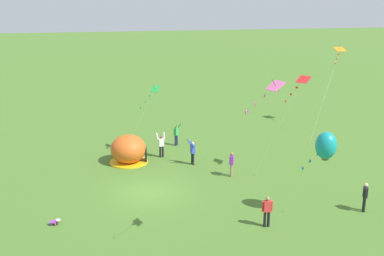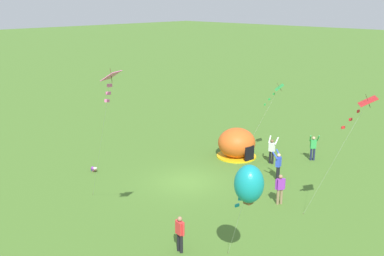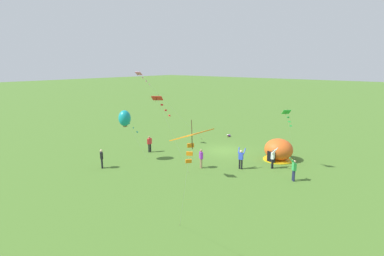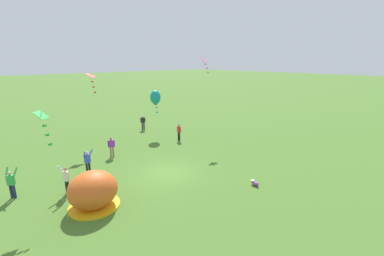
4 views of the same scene
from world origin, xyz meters
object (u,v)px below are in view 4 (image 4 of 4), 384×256
at_px(person_far_back, 179,131).
at_px(kite_teal, 155,97).
at_px(popup_tent, 93,190).
at_px(person_flying_kite, 11,183).
at_px(person_strolling, 111,146).
at_px(kite_green, 43,122).
at_px(person_arms_raised, 88,161).
at_px(toddler_crawling, 254,183).
at_px(person_with_toddler, 143,122).
at_px(kite_red, 91,79).
at_px(person_watching_sky, 66,179).
at_px(kite_pink, 205,64).

relative_size(person_far_back, kite_teal, 0.35).
relative_size(popup_tent, kite_teal, 0.57).
bearing_deg(person_flying_kite, person_strolling, 16.95).
bearing_deg(kite_green, person_arms_raised, 39.12).
relative_size(person_flying_kite, person_far_back, 1.10).
bearing_deg(toddler_crawling, kite_green, 145.90).
relative_size(person_with_toddler, person_strolling, 1.00).
relative_size(popup_tent, person_strolling, 1.63).
xyz_separation_m(toddler_crawling, kite_teal, (2.41, 14.28, 3.96)).
xyz_separation_m(person_far_back, kite_red, (-6.54, 4.78, 5.33)).
bearing_deg(toddler_crawling, person_far_back, 75.59).
relative_size(person_with_toddler, kite_green, 0.32).
bearing_deg(kite_teal, person_with_toddler, 89.73).
bearing_deg(person_far_back, kite_teal, 96.67).
distance_m(person_with_toddler, kite_red, 8.25).
height_order(person_with_toddler, person_strolling, same).
bearing_deg(person_watching_sky, toddler_crawling, -38.38).
height_order(toddler_crawling, person_with_toddler, person_with_toddler).
distance_m(toddler_crawling, person_flying_kite, 14.96).
bearing_deg(popup_tent, person_strolling, 56.23).
distance_m(person_with_toddler, person_arms_raised, 12.33).
distance_m(person_watching_sky, kite_red, 11.34).
height_order(person_arms_raised, person_watching_sky, same).
bearing_deg(kite_pink, toddler_crawling, -118.37).
distance_m(person_with_toddler, person_flying_kite, 16.35).
xyz_separation_m(popup_tent, person_flying_kite, (-3.14, 4.24, 0.00)).
xyz_separation_m(toddler_crawling, kite_green, (-10.20, 6.90, 4.62)).
distance_m(person_arms_raised, person_watching_sky, 2.86).
bearing_deg(popup_tent, kite_red, 65.30).
bearing_deg(kite_red, person_far_back, -36.18).
bearing_deg(kite_pink, person_far_back, 149.06).
height_order(person_arms_raised, kite_pink, kite_pink).
bearing_deg(person_watching_sky, person_with_toddler, 39.25).
distance_m(person_with_toddler, kite_green, 16.61).
bearing_deg(person_flying_kite, toddler_crawling, -37.38).
xyz_separation_m(person_far_back, kite_pink, (2.33, -1.40, 6.69)).
bearing_deg(person_arms_raised, kite_green, -140.88).
distance_m(person_flying_kite, person_strolling, 7.84).
xyz_separation_m(person_flying_kite, person_far_back, (14.68, 1.85, -0.03)).
height_order(person_flying_kite, kite_teal, kite_teal).
bearing_deg(kite_red, person_with_toddler, 11.87).
bearing_deg(kite_pink, popup_tent, -161.32).
bearing_deg(kite_teal, person_strolling, -156.67).
distance_m(person_far_back, kite_green, 14.14).
bearing_deg(toddler_crawling, person_watching_sky, 141.62).
bearing_deg(kite_red, person_arms_raised, -118.68).
height_order(toddler_crawling, kite_green, kite_green).
distance_m(person_with_toddler, person_strolling, 8.83).
relative_size(popup_tent, person_far_back, 1.63).
distance_m(person_watching_sky, kite_teal, 13.97).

